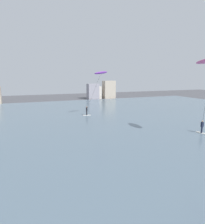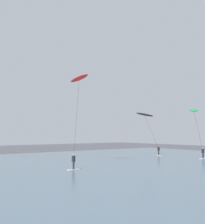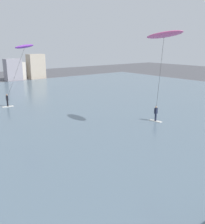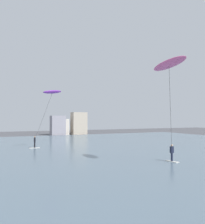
{
  "view_description": "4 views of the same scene",
  "coord_description": "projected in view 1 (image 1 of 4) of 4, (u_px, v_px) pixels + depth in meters",
  "views": [
    {
      "loc": [
        -9.91,
        -0.12,
        7.12
      ],
      "look_at": [
        -2.73,
        17.79,
        3.57
      ],
      "focal_mm": 31.09,
      "sensor_mm": 36.0,
      "label": 1
    },
    {
      "loc": [
        8.69,
        2.61,
        3.91
      ],
      "look_at": [
        -3.06,
        11.54,
        5.06
      ],
      "focal_mm": 43.77,
      "sensor_mm": 36.0,
      "label": 2
    },
    {
      "loc": [
        -10.22,
        0.02,
        7.98
      ],
      "look_at": [
        0.37,
        13.4,
        3.49
      ],
      "focal_mm": 41.37,
      "sensor_mm": 36.0,
      "label": 3
    },
    {
      "loc": [
        -5.45,
        -1.04,
        4.25
      ],
      "look_at": [
        1.03,
        12.7,
        4.63
      ],
      "focal_mm": 38.81,
      "sensor_mm": 36.0,
      "label": 4
    }
  ],
  "objects": [
    {
      "name": "water_bay",
      "position": [
        90.0,
        119.0,
        32.86
      ],
      "size": [
        84.0,
        52.0,
        0.1
      ],
      "primitive_type": "cube",
      "color": "slate",
      "rests_on": "ground"
    },
    {
      "name": "kitesurfer_purple",
      "position": [
        99.0,
        78.0,
        32.83
      ],
      "size": [
        3.94,
        3.67,
        8.05
      ],
      "color": "silver",
      "rests_on": "water_bay"
    },
    {
      "name": "far_shore_buildings",
      "position": [
        76.0,
        92.0,
        59.33
      ],
      "size": [
        37.56,
        4.72,
        5.74
      ],
      "color": "#B7A893",
      "rests_on": "ground"
    }
  ]
}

